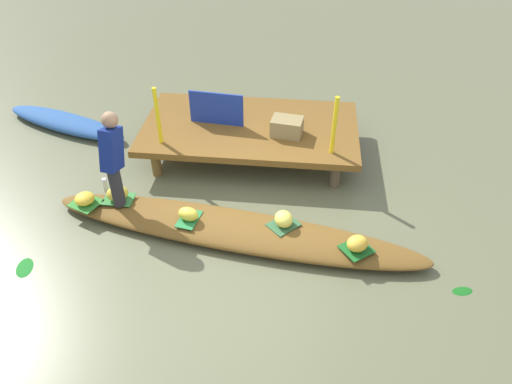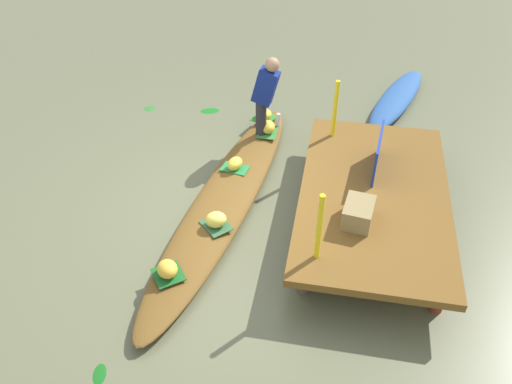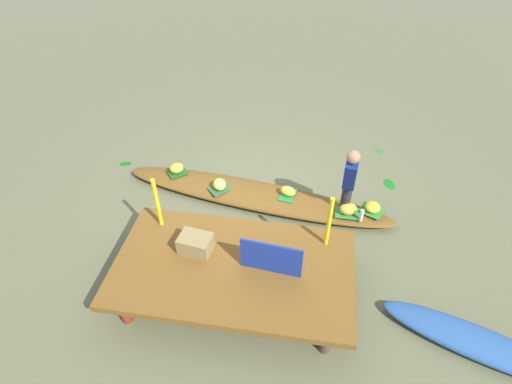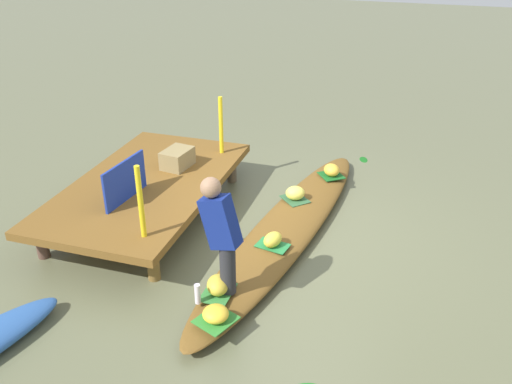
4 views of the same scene
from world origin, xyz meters
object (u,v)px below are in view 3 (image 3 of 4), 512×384
Objects in this scene: banana_bunch_3 at (288,191)px; produce_crate at (196,244)px; banana_bunch_0 at (219,184)px; banana_bunch_4 at (373,207)px; moored_boat at (478,343)px; banana_bunch_1 at (177,168)px; vendor_boat at (255,195)px; vendor_person at (350,177)px; water_bottle at (362,215)px; banana_bunch_2 at (348,209)px; market_banner at (271,258)px.

produce_crate is (1.10, 1.68, 0.33)m from banana_bunch_3.
banana_bunch_0 is 1.18m from banana_bunch_3.
moored_boat is at bearing 119.59° from banana_bunch_4.
vendor_boat is at bearing 168.92° from banana_bunch_1.
produce_crate is at bearing 34.79° from vendor_person.
banana_bunch_1 is 0.95× the size of banana_bunch_3.
water_bottle is (-3.25, 0.73, 0.02)m from banana_bunch_1.
produce_crate is (-0.07, 1.65, 0.31)m from banana_bunch_0.
banana_bunch_3 is at bearing 171.47° from banana_bunch_1.
water_bottle is at bearing -151.47° from produce_crate.
banana_bunch_4 is at bearing -177.14° from vendor_boat.
moored_boat is at bearing 129.40° from vendor_person.
banana_bunch_1 reaches higher than banana_bunch_3.
vendor_boat is 0.60m from banana_bunch_3.
banana_bunch_4 is at bearing -125.78° from water_bottle.
banana_bunch_1 is (1.48, -0.29, 0.19)m from vendor_boat.
moored_boat is 2.32m from water_bottle.
moored_boat is 2.55m from banana_bunch_2.
produce_crate is at bearing 115.31° from banana_bunch_1.
vendor_person is at bearing -31.45° from water_bottle.
produce_crate reaches higher than water_bottle.
banana_bunch_0 is 1.02× the size of banana_bunch_1.
vendor_boat is 18.20× the size of banana_bunch_3.
vendor_person is (-0.94, 0.26, 0.62)m from banana_bunch_3.
banana_bunch_1 is 3.10m from banana_bunch_2.
banana_bunch_4 is 0.31× the size of market_banner.
vendor_boat is at bearing -5.25° from banana_bunch_4.
banana_bunch_0 is 0.20× the size of vendor_person.
vendor_person is 1.54× the size of market_banner.
banana_bunch_2 is at bearing -32.56° from water_bottle.
banana_bunch_0 is 0.97× the size of banana_bunch_3.
produce_crate is (2.50, 1.52, 0.34)m from banana_bunch_4.
water_bottle is at bearing 170.47° from banana_bunch_0.
produce_crate is at bearing 28.53° from water_bottle.
moored_boat is 5.36× the size of produce_crate.
vendor_person reaches higher than moored_boat.
vendor_person is 2.84× the size of produce_crate.
produce_crate is at bearing 10.11° from moored_boat.
vendor_person is at bearing 169.25° from banana_bunch_1.
moored_boat is 3.45m from banana_bunch_3.
water_bottle is at bearing 54.22° from banana_bunch_4.
banana_bunch_2 is 1.95m from market_banner.
water_bottle reaches higher than banana_bunch_2.
water_bottle is (-1.77, 0.44, 0.21)m from vendor_boat.
moored_boat is 9.37× the size of banana_bunch_4.
banana_bunch_1 reaches higher than moored_boat.
banana_bunch_4 is 0.78m from vendor_person.
banana_bunch_4 is (-1.96, 0.18, 0.18)m from vendor_boat.
moored_boat is (-3.16, 2.29, 0.01)m from vendor_boat.
banana_bunch_2 reaches higher than banana_bunch_1.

